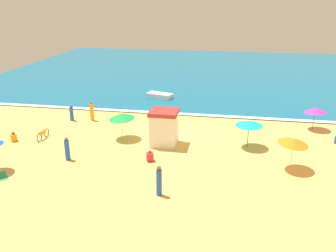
% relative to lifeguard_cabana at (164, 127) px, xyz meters
% --- Properties ---
extents(ground_plane, '(60.00, 60.00, 0.00)m').
position_rel_lifeguard_cabana_xyz_m(ground_plane, '(0.53, 1.40, -1.44)').
color(ground_plane, '#EDBC60').
extents(ocean_water, '(60.00, 44.00, 0.10)m').
position_rel_lifeguard_cabana_xyz_m(ocean_water, '(0.53, 29.40, -1.39)').
color(ocean_water, '#146B93').
rests_on(ocean_water, ground_plane).
extents(wave_breaker_foam, '(57.00, 0.70, 0.01)m').
position_rel_lifeguard_cabana_xyz_m(wave_breaker_foam, '(0.53, 7.70, -1.33)').
color(wave_breaker_foam, white).
rests_on(wave_breaker_foam, ocean_water).
extents(lifeguard_cabana, '(2.20, 2.17, 2.83)m').
position_rel_lifeguard_cabana_xyz_m(lifeguard_cabana, '(0.00, 0.00, 0.00)').
color(lifeguard_cabana, white).
rests_on(lifeguard_cabana, ground_plane).
extents(beach_umbrella_0, '(2.51, 2.51, 2.19)m').
position_rel_lifeguard_cabana_xyz_m(beach_umbrella_0, '(6.56, 0.66, 0.53)').
color(beach_umbrella_0, '#4C3823').
rests_on(beach_umbrella_0, ground_plane).
extents(beach_umbrella_1, '(2.70, 2.69, 2.10)m').
position_rel_lifeguard_cabana_xyz_m(beach_umbrella_1, '(12.40, 5.72, 0.35)').
color(beach_umbrella_1, '#4C3823').
rests_on(beach_umbrella_1, ground_plane).
extents(beach_umbrella_2, '(2.82, 2.81, 2.33)m').
position_rel_lifeguard_cabana_xyz_m(beach_umbrella_2, '(9.36, -2.73, 0.59)').
color(beach_umbrella_2, silver).
rests_on(beach_umbrella_2, ground_plane).
extents(beach_umbrella_3, '(3.01, 3.01, 2.29)m').
position_rel_lifeguard_cabana_xyz_m(beach_umbrella_3, '(-3.64, 0.60, 0.52)').
color(beach_umbrella_3, silver).
rests_on(beach_umbrella_3, ground_plane).
extents(parked_bicycle, '(0.15, 1.82, 0.76)m').
position_rel_lifeguard_cabana_xyz_m(parked_bicycle, '(-10.10, -0.67, -1.06)').
color(parked_bicycle, black).
rests_on(parked_bicycle, ground_plane).
extents(beachgoer_1, '(0.40, 0.40, 1.86)m').
position_rel_lifeguard_cabana_xyz_m(beachgoer_1, '(-7.82, 4.49, -0.57)').
color(beachgoer_1, orange).
rests_on(beachgoer_1, ground_plane).
extents(beachgoer_2, '(0.48, 0.48, 1.58)m').
position_rel_lifeguard_cabana_xyz_m(beachgoer_2, '(-9.72, 4.12, -0.70)').
color(beachgoer_2, blue).
rests_on(beachgoer_2, ground_plane).
extents(beachgoer_4, '(0.60, 0.60, 0.83)m').
position_rel_lifeguard_cabana_xyz_m(beachgoer_4, '(-0.42, -3.25, -1.10)').
color(beachgoer_4, red).
rests_on(beachgoer_4, ground_plane).
extents(beachgoer_5, '(0.35, 0.35, 1.77)m').
position_rel_lifeguard_cabana_xyz_m(beachgoer_5, '(-6.30, -4.12, -0.61)').
color(beachgoer_5, blue).
rests_on(beachgoer_5, ground_plane).
extents(beachgoer_6, '(0.62, 0.62, 0.83)m').
position_rel_lifeguard_cabana_xyz_m(beachgoer_6, '(-12.19, -1.59, -1.09)').
color(beachgoer_6, orange).
rests_on(beachgoer_6, ground_plane).
extents(beachgoer_7, '(0.45, 0.45, 1.00)m').
position_rel_lifeguard_cabana_xyz_m(beachgoer_7, '(-0.10, 5.04, -1.01)').
color(beachgoer_7, green).
rests_on(beachgoer_7, ground_plane).
extents(beachgoer_8, '(0.47, 0.47, 1.92)m').
position_rel_lifeguard_cabana_xyz_m(beachgoer_8, '(1.18, -7.74, -0.52)').
color(beachgoer_8, blue).
rests_on(beachgoer_8, ground_plane).
extents(small_boat_0, '(3.18, 2.10, 0.52)m').
position_rel_lifeguard_cabana_xyz_m(small_boat_0, '(-3.04, 13.26, -1.08)').
color(small_boat_0, white).
rests_on(small_boat_0, ocean_water).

